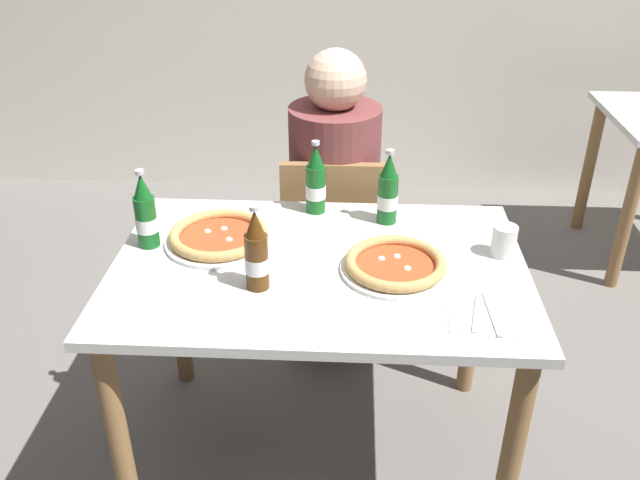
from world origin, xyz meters
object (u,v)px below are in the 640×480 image
Objects in this scene: beer_bottle_left at (316,182)px; diner_seated at (334,211)px; chair_behind_table at (334,240)px; beer_bottle_extra at (146,215)px; pizza_marinara_far at (395,265)px; napkin_with_cutlery at (484,315)px; paper_cup at (504,241)px; beer_bottle_center at (388,192)px; dining_table_main at (319,296)px; beer_bottle_right at (256,254)px; pizza_margherita_near at (219,236)px.

diner_seated is at bearing 81.09° from beer_bottle_left.
diner_seated is at bearing -89.67° from chair_behind_table.
pizza_marinara_far is at bearing -8.51° from beer_bottle_extra.
paper_cup is at bearing 71.84° from napkin_with_cutlery.
diner_seated is 0.51m from beer_bottle_center.
beer_bottle_right reaches higher than dining_table_main.
chair_behind_table is 0.47m from beer_bottle_left.
pizza_margherita_near is 0.23m from beer_bottle_extra.
pizza_margherita_near and pizza_marinara_far have the same top height.
beer_bottle_extra is (-0.36, 0.21, 0.00)m from beer_bottle_right.
beer_bottle_right reaches higher than pizza_margherita_near.
beer_bottle_right is 2.60× the size of paper_cup.
pizza_margherita_near is at bearing -141.24° from beer_bottle_left.
paper_cup is (0.52, -0.58, 0.21)m from diner_seated.
diner_seated is 0.84m from beer_bottle_extra.
napkin_with_cutlery is at bearing -108.16° from paper_cup.
beer_bottle_extra is at bearing -172.63° from pizza_margherita_near.
napkin_with_cutlery is 0.33m from paper_cup.
diner_seated is 4.89× the size of beer_bottle_extra.
pizza_marinara_far is 1.27× the size of beer_bottle_extra.
diner_seated reaches higher than pizza_margherita_near.
dining_table_main is 0.99× the size of diner_seated.
dining_table_main is at bearing -19.09° from pizza_margherita_near.
chair_behind_table is at bearing 79.29° from beer_bottle_left.
dining_table_main is 0.40m from beer_bottle_left.
beer_bottle_left reaches higher than napkin_with_cutlery.
beer_bottle_right is at bearing -132.11° from beer_bottle_center.
beer_bottle_extra reaches higher than pizza_marinara_far.
chair_behind_table is at bearing 76.07° from beer_bottle_right.
beer_bottle_left is at bearing 78.46° from chair_behind_table.
beer_bottle_left and beer_bottle_extra have the same top height.
beer_bottle_left reaches higher than chair_behind_table.
chair_behind_table is at bearing 134.10° from paper_cup.
beer_bottle_right is at bearing -103.00° from diner_seated.
beer_bottle_right is (-0.18, -0.79, 0.27)m from diner_seated.
beer_bottle_left is at bearing -98.91° from diner_seated.
chair_behind_table is at bearing 116.21° from napkin_with_cutlery.
beer_bottle_right is at bearing 170.26° from napkin_with_cutlery.
beer_bottle_extra is 1.24× the size of napkin_with_cutlery.
beer_bottle_left is 0.48m from beer_bottle_right.
beer_bottle_left is (-0.05, -0.28, 0.37)m from chair_behind_table.
beer_bottle_right is 0.73m from paper_cup.
pizza_margherita_near is at bearing 155.60° from napkin_with_cutlery.
pizza_margherita_near is 1.33× the size of beer_bottle_center.
paper_cup is (1.06, -0.00, -0.06)m from beer_bottle_extra.
pizza_marinara_far is 0.40m from beer_bottle_right.
beer_bottle_extra reaches higher than napkin_with_cutlery.
beer_bottle_center is 1.00× the size of beer_bottle_right.
beer_bottle_right reaches higher than paper_cup.
beer_bottle_extra reaches higher than pizza_margherita_near.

